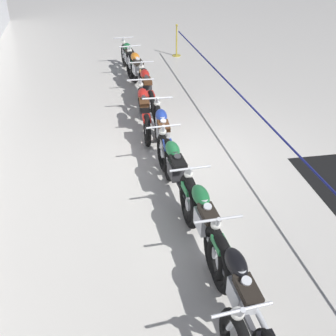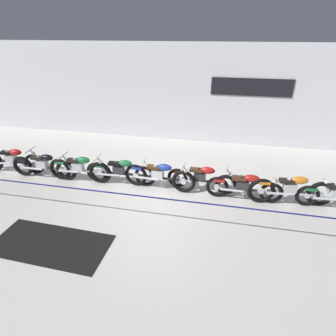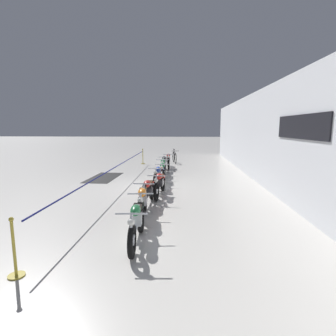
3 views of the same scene
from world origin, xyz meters
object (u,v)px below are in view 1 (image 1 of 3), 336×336
(motorcycle_blue_4, at_px, (163,135))
(stanchion_far_left, at_px, (292,155))
(motorcycle_green_2, at_px, (204,223))
(motorcycle_red_6, at_px, (146,89))
(motorcycle_orange_7, at_px, (137,71))
(motorcycle_red_5, at_px, (144,110))
(motorcycle_green_8, at_px, (129,59))
(stanchion_mid_left, at_px, (177,45))
(motorcycle_black_1, at_px, (239,295))
(motorcycle_green_3, at_px, (175,171))

(motorcycle_blue_4, relative_size, stanchion_far_left, 0.17)
(motorcycle_green_2, distance_m, motorcycle_red_6, 5.38)
(motorcycle_red_6, relative_size, motorcycle_orange_7, 0.91)
(motorcycle_red_5, bearing_deg, motorcycle_green_8, -2.32)
(motorcycle_green_8, distance_m, stanchion_mid_left, 2.38)
(motorcycle_black_1, distance_m, motorcycle_green_2, 1.32)
(motorcycle_black_1, relative_size, stanchion_far_left, 0.17)
(motorcycle_red_5, xyz_separation_m, stanchion_mid_left, (5.47, -1.96, -0.10))
(motorcycle_green_3, distance_m, motorcycle_red_6, 3.96)
(motorcycle_blue_4, bearing_deg, motorcycle_red_5, 6.85)
(motorcycle_black_1, xyz_separation_m, motorcycle_green_8, (9.32, 0.08, -0.01))
(motorcycle_green_3, distance_m, motorcycle_blue_4, 1.33)
(motorcycle_black_1, xyz_separation_m, motorcycle_orange_7, (8.02, 0.01, 0.02))
(motorcycle_black_1, bearing_deg, motorcycle_green_8, 0.49)
(stanchion_far_left, bearing_deg, motorcycle_green_2, 120.50)
(motorcycle_green_2, height_order, motorcycle_orange_7, motorcycle_orange_7)
(motorcycle_green_3, xyz_separation_m, motorcycle_orange_7, (5.28, -0.11, 0.02))
(motorcycle_green_3, xyz_separation_m, motorcycle_red_6, (3.95, -0.15, -0.01))
(motorcycle_red_5, relative_size, motorcycle_orange_7, 0.90)
(motorcycle_black_1, distance_m, motorcycle_green_3, 2.75)
(motorcycle_red_5, height_order, motorcycle_orange_7, motorcycle_orange_7)
(motorcycle_green_2, distance_m, motorcycle_orange_7, 6.70)
(stanchion_mid_left, bearing_deg, motorcycle_red_5, 160.28)
(motorcycle_blue_4, distance_m, motorcycle_green_8, 5.25)
(motorcycle_black_1, relative_size, motorcycle_blue_4, 1.02)
(motorcycle_green_3, bearing_deg, motorcycle_black_1, -177.42)
(motorcycle_orange_7, height_order, stanchion_mid_left, stanchion_mid_left)
(motorcycle_green_3, relative_size, motorcycle_orange_7, 0.97)
(motorcycle_green_8, distance_m, stanchion_far_left, 7.19)
(stanchion_far_left, distance_m, stanchion_mid_left, 8.52)
(motorcycle_green_8, bearing_deg, motorcycle_green_2, -179.71)
(motorcycle_red_5, bearing_deg, motorcycle_blue_4, -173.15)
(motorcycle_red_6, height_order, motorcycle_green_8, motorcycle_red_6)
(motorcycle_orange_7, bearing_deg, stanchion_mid_left, -31.34)
(motorcycle_blue_4, bearing_deg, stanchion_far_left, -133.56)
(motorcycle_black_1, distance_m, motorcycle_blue_4, 4.07)
(motorcycle_red_6, xyz_separation_m, stanchion_mid_left, (4.17, -1.70, -0.10))
(stanchion_far_left, relative_size, stanchion_mid_left, 13.11)
(motorcycle_black_1, bearing_deg, stanchion_mid_left, -9.00)
(motorcycle_orange_7, height_order, stanchion_far_left, stanchion_far_left)
(motorcycle_green_2, bearing_deg, motorcycle_black_1, -178.33)
(motorcycle_orange_7, bearing_deg, motorcycle_green_2, 179.78)
(motorcycle_green_2, height_order, motorcycle_blue_4, motorcycle_green_2)
(motorcycle_green_8, height_order, stanchion_far_left, stanchion_far_left)
(motorcycle_blue_4, xyz_separation_m, motorcycle_red_6, (2.63, -0.10, -0.02))
(motorcycle_green_2, relative_size, motorcycle_orange_7, 0.89)
(motorcycle_red_5, distance_m, stanchion_mid_left, 5.81)
(motorcycle_red_6, distance_m, stanchion_mid_left, 4.50)
(motorcycle_black_1, distance_m, motorcycle_red_5, 5.41)
(motorcycle_green_3, bearing_deg, motorcycle_red_5, 2.46)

